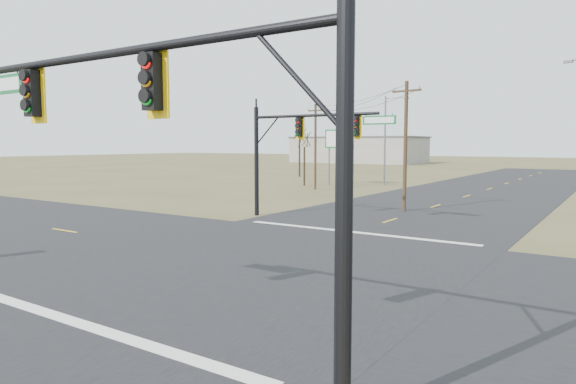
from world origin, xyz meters
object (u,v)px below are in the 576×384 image
object	(u,v)px
mast_arm_far	(302,137)
bare_tree_a	(304,137)
streetlight_c	(387,135)
mast_arm_near	(159,113)
highway_sign	(339,146)
utility_pole_far	(315,145)
utility_pole_near	(405,144)
bare_tree_b	(300,130)

from	to	relation	value
mast_arm_far	bare_tree_a	xyz separation A→B (m)	(-12.33, 20.07, 0.27)
streetlight_c	mast_arm_far	bearing A→B (deg)	-71.02
mast_arm_far	bare_tree_a	size ratio (longest dim) A/B	1.42
mast_arm_near	highway_sign	world-z (taller)	mast_arm_near
mast_arm_near	streetlight_c	size ratio (longest dim) A/B	1.14
utility_pole_far	highway_sign	size ratio (longest dim) A/B	1.39
utility_pole_near	utility_pole_far	world-z (taller)	utility_pole_near
utility_pole_near	bare_tree_b	bearing A→B (deg)	133.55
utility_pole_near	mast_arm_far	bearing A→B (deg)	-118.55
utility_pole_far	highway_sign	bearing A→B (deg)	94.79
utility_pole_far	bare_tree_a	distance (m)	4.64
utility_pole_near	utility_pole_far	distance (m)	16.31
utility_pole_near	highway_sign	distance (m)	20.54
mast_arm_far	highway_sign	bearing A→B (deg)	115.52
utility_pole_far	highway_sign	world-z (taller)	utility_pole_far
mast_arm_near	utility_pole_far	size ratio (longest dim) A/B	1.30
highway_sign	bare_tree_a	xyz separation A→B (m)	(-2.76, -2.26, 0.86)
utility_pole_near	mast_arm_near	bearing A→B (deg)	-79.55
highway_sign	streetlight_c	bearing A→B (deg)	30.31
utility_pole_near	bare_tree_a	bearing A→B (deg)	139.54
mast_arm_far	bare_tree_a	distance (m)	23.56
utility_pole_far	bare_tree_a	size ratio (longest dim) A/B	1.27
highway_sign	bare_tree_a	world-z (taller)	bare_tree_a
streetlight_c	utility_pole_near	bearing A→B (deg)	-57.51
bare_tree_a	streetlight_c	bearing A→B (deg)	38.12
utility_pole_near	streetlight_c	distance (m)	20.93
utility_pole_far	bare_tree_a	world-z (taller)	utility_pole_far
mast_arm_far	streetlight_c	world-z (taller)	streetlight_c
utility_pole_far	bare_tree_a	bearing A→B (deg)	134.79
bare_tree_a	mast_arm_near	bearing A→B (deg)	-61.67
utility_pole_near	streetlight_c	size ratio (longest dim) A/B	0.89
utility_pole_far	streetlight_c	size ratio (longest dim) A/B	0.87
mast_arm_far	highway_sign	distance (m)	24.30
mast_arm_near	highway_sign	bearing A→B (deg)	110.94
streetlight_c	highway_sign	bearing A→B (deg)	-136.31
bare_tree_a	bare_tree_b	distance (m)	13.93
utility_pole_near	highway_sign	xyz separation A→B (m)	(-13.12, 15.80, -0.21)
highway_sign	streetlight_c	xyz separation A→B (m)	(3.93, 2.99, 1.03)
streetlight_c	bare_tree_a	size ratio (longest dim) A/B	1.46
bare_tree_a	utility_pole_far	bearing A→B (deg)	-45.21
bare_tree_a	bare_tree_b	size ratio (longest dim) A/B	0.82
highway_sign	bare_tree_b	xyz separation A→B (m)	(-10.63, 9.18, 2.00)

